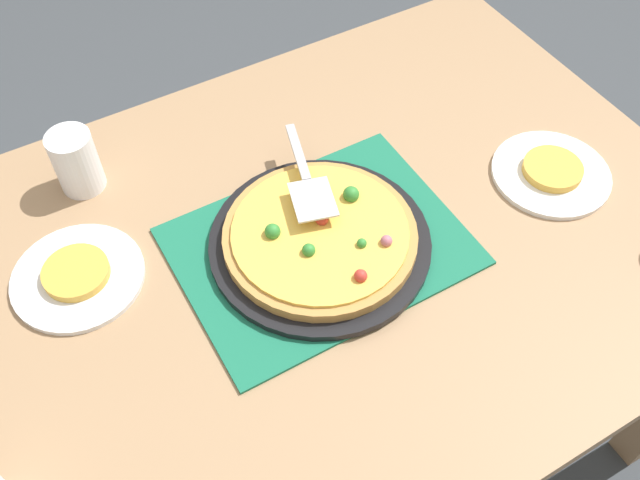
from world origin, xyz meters
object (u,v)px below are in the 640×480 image
(served_slice_right, at_px, (76,272))
(pizza_server, at_px, (307,179))
(pizza, at_px, (320,235))
(pizza_pan, at_px, (320,243))
(plate_near_left, at_px, (551,174))
(served_slice_left, at_px, (553,169))
(cup_far, at_px, (76,162))
(plate_far_right, at_px, (78,277))

(served_slice_right, height_order, pizza_server, pizza_server)
(pizza, distance_m, pizza_server, 0.10)
(pizza_pan, distance_m, plate_near_left, 0.46)
(pizza, bearing_deg, pizza_pan, -29.99)
(pizza_pan, xyz_separation_m, served_slice_left, (-0.46, 0.07, 0.01))
(pizza_pan, xyz_separation_m, plate_near_left, (-0.46, 0.07, -0.01))
(served_slice_right, distance_m, cup_far, 0.22)
(pizza, relative_size, pizza_server, 1.42)
(pizza, height_order, cup_far, cup_far)
(plate_near_left, height_order, pizza_server, pizza_server)
(pizza_pan, relative_size, served_slice_left, 3.45)
(plate_near_left, xyz_separation_m, served_slice_right, (0.84, -0.21, 0.01))
(pizza_pan, bearing_deg, cup_far, -48.56)
(served_slice_left, xyz_separation_m, served_slice_right, (0.84, -0.21, 0.00))
(plate_near_left, bearing_deg, pizza_server, -20.86)
(pizza, height_order, served_slice_right, pizza)
(plate_far_right, bearing_deg, pizza, 159.33)
(pizza_pan, height_order, pizza_server, pizza_server)
(pizza, bearing_deg, cup_far, -48.54)
(served_slice_left, xyz_separation_m, pizza_server, (0.43, -0.16, 0.05))
(served_slice_right, relative_size, pizza_server, 0.47)
(plate_near_left, relative_size, cup_far, 1.83)
(pizza_server, bearing_deg, pizza, 74.03)
(plate_far_right, distance_m, cup_far, 0.22)
(plate_near_left, distance_m, served_slice_right, 0.87)
(pizza, bearing_deg, plate_near_left, 171.34)
(pizza_pan, xyz_separation_m, pizza, (-0.00, 0.00, 0.02))
(served_slice_left, height_order, cup_far, cup_far)
(pizza, bearing_deg, served_slice_right, -20.67)
(cup_far, relative_size, pizza_server, 0.52)
(pizza, xyz_separation_m, pizza_server, (-0.03, -0.09, 0.04))
(served_slice_right, relative_size, cup_far, 0.92)
(plate_far_right, height_order, cup_far, cup_far)
(cup_far, bearing_deg, pizza_pan, 131.44)
(served_slice_right, bearing_deg, pizza_server, 173.03)
(plate_far_right, xyz_separation_m, served_slice_right, (0.00, 0.00, 0.01))
(pizza_pan, height_order, served_slice_right, served_slice_right)
(plate_near_left, xyz_separation_m, cup_far, (0.76, -0.41, 0.06))
(pizza_server, bearing_deg, cup_far, -37.08)
(plate_near_left, bearing_deg, served_slice_left, 0.00)
(pizza_pan, height_order, plate_near_left, pizza_pan)
(served_slice_right, bearing_deg, pizza_pan, 159.34)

